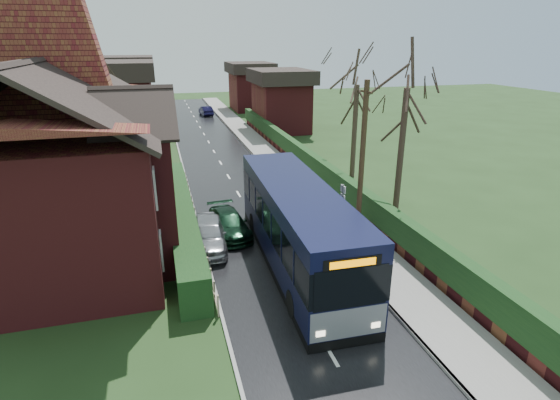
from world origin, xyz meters
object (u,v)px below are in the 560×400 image
object	(u,v)px
bus	(298,227)
bus_stop_sign	(342,205)
car_green	(229,224)
brick_house	(68,158)
telegraph_pole	(362,160)
car_silver	(208,234)

from	to	relation	value
bus	bus_stop_sign	xyz separation A→B (m)	(2.72, 1.47, 0.20)
car_green	bus_stop_sign	distance (m)	5.86
brick_house	car_green	xyz separation A→B (m)	(7.13, -0.78, -3.78)
brick_house	car_green	distance (m)	8.11
telegraph_pole	bus_stop_sign	bearing A→B (deg)	-151.95
bus	car_silver	xyz separation A→B (m)	(-3.60, 2.71, -1.06)
bus_stop_sign	brick_house	bearing A→B (deg)	162.41
brick_house	bus	size ratio (longest dim) A/B	1.22
bus_stop_sign	car_green	bearing A→B (deg)	151.33
bus	telegraph_pole	world-z (taller)	telegraph_pole
car_silver	bus	bearing A→B (deg)	-30.60
bus_stop_sign	car_silver	bearing A→B (deg)	166.29
bus	car_green	xyz separation A→B (m)	(-2.40, 3.98, -1.19)
brick_house	bus	distance (m)	10.96
bus	bus_stop_sign	distance (m)	3.10
car_green	telegraph_pole	distance (m)	7.40
telegraph_pole	car_silver	bearing A→B (deg)	172.54
car_silver	car_green	xyz separation A→B (m)	(1.20, 1.26, -0.13)
car_silver	car_green	size ratio (longest dim) A/B	1.04
bus_stop_sign	telegraph_pole	size ratio (longest dim) A/B	0.39
brick_house	car_silver	xyz separation A→B (m)	(5.93, -2.04, -3.65)
car_silver	telegraph_pole	xyz separation A→B (m)	(7.60, -0.43, 3.18)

